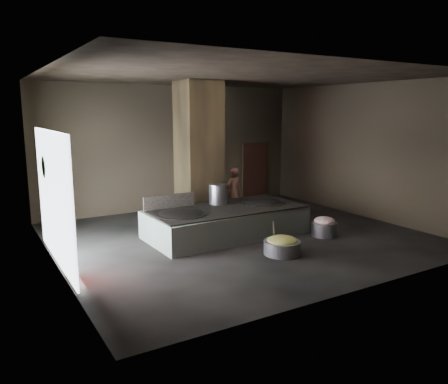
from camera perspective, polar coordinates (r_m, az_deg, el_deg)
floor at (r=12.73m, az=1.97°, el=-6.01°), size 10.00×9.00×0.10m
ceiling at (r=12.25m, az=2.11°, el=15.10°), size 10.00×9.00×0.10m
back_wall at (r=16.28m, az=-6.69°, el=5.79°), size 10.00×0.10×4.50m
front_wall at (r=8.83m, az=18.18°, el=1.40°), size 10.00×0.10×4.50m
left_wall at (r=10.47m, az=-21.94°, el=2.51°), size 0.10×9.00×4.50m
right_wall at (r=15.59m, az=17.93°, el=5.15°), size 0.10×9.00×4.50m
pillar at (r=13.77m, az=-3.31°, el=5.00°), size 1.20×1.20×4.50m
hearth_platform at (r=12.72m, az=0.28°, el=-3.94°), size 4.60×2.30×0.79m
platform_cap at (r=12.62m, az=0.28°, el=-2.09°), size 4.44×2.13×0.03m
wok_left at (r=11.93m, az=-5.58°, el=-3.21°), size 1.43×1.43×0.39m
wok_left_rim at (r=11.91m, az=-5.59°, el=-2.88°), size 1.46×1.46×0.05m
wok_right at (r=13.40m, az=5.13°, el=-1.67°), size 1.33×1.33×0.38m
wok_right_rim at (r=13.39m, az=5.14°, el=-1.38°), size 1.36×1.36×0.05m
stock_pot at (r=13.05m, az=-0.77°, el=-0.27°), size 0.55×0.55×0.59m
splash_guard at (r=12.58m, az=-7.16°, el=-1.22°), size 1.58×0.10×0.39m
cook at (r=14.82m, az=1.26°, el=-0.05°), size 0.68×0.50×1.71m
veg_basin at (r=11.23m, az=7.59°, el=-7.18°), size 1.20×1.20×0.34m
veg_fill at (r=11.18m, az=7.61°, el=-6.32°), size 0.77×0.77×0.24m
ladle at (r=11.15m, az=6.55°, el=-5.27°), size 0.28×0.28×0.67m
meat_basin at (r=13.02m, az=12.95°, el=-4.76°), size 0.92×0.92×0.40m
meat_fill at (r=12.96m, az=13.00°, el=-3.69°), size 0.60×0.60×0.23m
doorway_near at (r=16.84m, az=-2.73°, el=2.07°), size 1.18×0.08×2.38m
doorway_near_glow at (r=16.58m, az=-2.36°, el=1.76°), size 0.79×0.04×1.86m
doorway_far at (r=18.08m, az=4.01°, el=2.63°), size 1.18×0.08×2.38m
doorway_far_glow at (r=18.25m, az=3.83°, el=2.55°), size 0.81×0.04×1.91m
left_opening at (r=10.78m, az=-21.34°, el=-0.74°), size 0.04×4.20×3.10m
pavilion_sliver at (r=9.72m, az=-19.35°, el=-6.34°), size 0.05×0.90×1.70m
tree_silhouette at (r=11.78m, az=-21.95°, el=3.08°), size 0.28×1.10×1.10m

